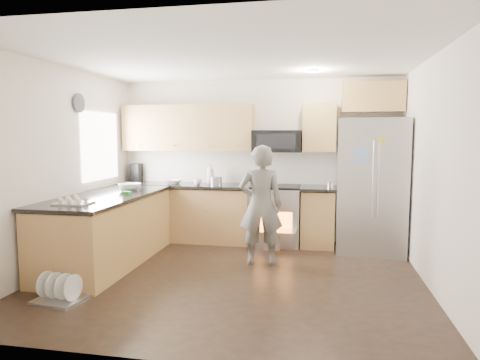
% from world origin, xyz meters
% --- Properties ---
extents(ground, '(4.50, 4.50, 0.00)m').
position_xyz_m(ground, '(0.00, 0.00, 0.00)').
color(ground, black).
rests_on(ground, ground).
extents(room_shell, '(4.54, 4.04, 2.62)m').
position_xyz_m(room_shell, '(-0.04, 0.02, 1.67)').
color(room_shell, silver).
rests_on(room_shell, ground).
extents(back_cabinet_run, '(4.45, 0.64, 2.50)m').
position_xyz_m(back_cabinet_run, '(-0.58, 1.75, 0.96)').
color(back_cabinet_run, tan).
rests_on(back_cabinet_run, ground).
extents(peninsula, '(0.96, 2.36, 1.03)m').
position_xyz_m(peninsula, '(-1.75, 0.25, 0.46)').
color(peninsula, tan).
rests_on(peninsula, ground).
extents(stove_range, '(0.76, 0.97, 1.79)m').
position_xyz_m(stove_range, '(0.35, 1.69, 0.68)').
color(stove_range, '#B7B7BC').
rests_on(stove_range, ground).
extents(refrigerator, '(1.01, 0.82, 1.95)m').
position_xyz_m(refrigerator, '(1.77, 1.49, 0.98)').
color(refrigerator, '#B7B7BC').
rests_on(refrigerator, ground).
extents(person, '(0.63, 0.47, 1.59)m').
position_xyz_m(person, '(0.26, 0.60, 0.79)').
color(person, slate).
rests_on(person, ground).
extents(dish_rack, '(0.54, 0.45, 0.30)m').
position_xyz_m(dish_rack, '(-1.60, -1.07, 0.08)').
color(dish_rack, '#B7B7BC').
rests_on(dish_rack, ground).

